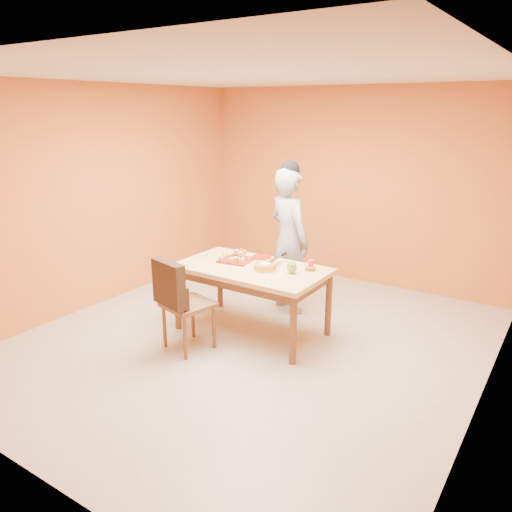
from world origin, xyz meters
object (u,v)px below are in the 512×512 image
Objects in this scene: dining_chair at (187,303)px; sponge_cake at (265,266)px; pastry_platter at (236,260)px; magenta_glass at (311,264)px; dining_table at (252,275)px; egg_ornament at (292,267)px; red_dinner_plate at (262,257)px; checker_tin at (310,269)px; person at (289,241)px.

sponge_cake is at bearing 67.18° from dining_chair.
magenta_glass is (0.82, 0.21, 0.04)m from pastry_platter.
egg_ornament is at bearing 5.31° from dining_table.
checker_tin is at bearing -9.05° from red_dinner_plate.
dining_table is 1.63× the size of dining_chair.
dining_chair reaches higher than checker_tin.
egg_ornament reaches higher than magenta_glass.
pastry_platter is 0.31m from red_dinner_plate.
red_dinner_plate is (0.23, 1.05, 0.26)m from dining_chair.
magenta_glass is at bearing 89.72° from egg_ornament.
dining_chair is 1.36m from magenta_glass.
red_dinner_plate is at bearing 57.92° from pastry_platter.
magenta_glass reaches higher than checker_tin.
egg_ornament reaches higher than checker_tin.
dining_table is 6.63× the size of sponge_cake.
magenta_glass is 0.82× the size of checker_tin.
dining_chair is 0.90m from sponge_cake.
dining_table is 0.82m from person.
egg_ornament reaches higher than sponge_cake.
sponge_cake is 2.14× the size of checker_tin.
person is at bearing 90.85° from dining_chair.
egg_ornament is (0.47, 0.04, 0.16)m from dining_table.
red_dinner_plate is 1.64× the size of egg_ornament.
egg_ornament is (0.79, 0.74, 0.32)m from dining_chair.
dining_table is 0.79m from dining_chair.
sponge_cake is at bearing -52.44° from red_dinner_plate.
dining_chair is 1.33m from checker_tin.
dining_chair is 8.71× the size of checker_tin.
dining_chair is 10.56× the size of magenta_glass.
checker_tin is at bearing -69.19° from magenta_glass.
magenta_glass is at bearing 14.42° from pastry_platter.
dining_table is 7.25× the size of red_dinner_plate.
dining_chair is 0.83m from pastry_platter.
egg_ornament is 0.27m from magenta_glass.
dining_table is at bearing 113.50° from person.
dining_chair reaches higher than red_dinner_plate.
person is 18.77× the size of magenta_glass.
magenta_glass is at bearing 110.81° from checker_tin.
magenta_glass is (0.56, 0.30, 0.14)m from dining_table.
red_dinner_plate is (-0.10, 0.35, 0.10)m from dining_table.
magenta_glass is (0.66, -0.05, 0.04)m from red_dinner_plate.
person is 7.24× the size of sponge_cake.
person reaches higher than pastry_platter.
sponge_cake is (0.28, -0.36, 0.03)m from red_dinner_plate.
red_dinner_plate is 0.65m from egg_ornament.
magenta_glass is (0.38, 0.31, 0.01)m from sponge_cake.
pastry_platter is 0.45m from sponge_cake.
pastry_platter is 2.99× the size of checker_tin.
egg_ornament is at bearing -3.31° from pastry_platter.
magenta_glass reaches higher than dining_table.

